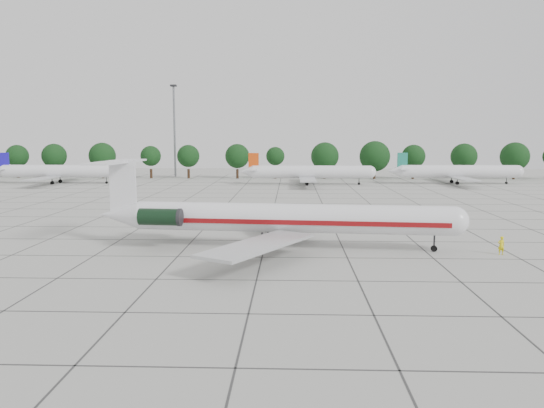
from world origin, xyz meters
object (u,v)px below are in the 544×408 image
object	(u,v)px
bg_airliner_d	(458,172)
floodlight_mast	(174,125)
main_airliner	(271,217)
ground_crew	(501,245)
bg_airliner_b	(59,171)
bg_airliner_c	(310,172)

from	to	relation	value
bg_airliner_d	floodlight_mast	bearing A→B (deg)	163.44
main_airliner	bg_airliner_d	distance (m)	84.98
bg_airliner_d	floodlight_mast	world-z (taller)	floodlight_mast
ground_crew	bg_airliner_b	world-z (taller)	bg_airliner_b
ground_crew	floodlight_mast	world-z (taller)	floodlight_mast
main_airliner	floodlight_mast	xyz separation A→B (m)	(-30.65, 95.55, 11.16)
main_airliner	bg_airliner_d	bearing A→B (deg)	65.50
floodlight_mast	main_airliner	bearing A→B (deg)	-72.21
main_airliner	ground_crew	distance (m)	22.48
main_airliner	bg_airliner_c	distance (m)	71.02
bg_airliner_d	floodlight_mast	size ratio (longest dim) A/B	1.11
bg_airliner_b	bg_airliner_d	world-z (taller)	same
main_airliner	bg_airliner_b	world-z (taller)	main_airliner
main_airliner	ground_crew	size ratio (longest dim) A/B	20.97
main_airliner	floodlight_mast	bearing A→B (deg)	112.71
floodlight_mast	bg_airliner_d	bearing A→B (deg)	-16.56
bg_airliner_c	floodlight_mast	size ratio (longest dim) A/B	1.11
ground_crew	bg_airliner_c	distance (m)	74.91
floodlight_mast	bg_airliner_b	bearing A→B (deg)	-133.34
bg_airliner_c	floodlight_mast	xyz separation A→B (m)	(-37.19, 24.83, 11.37)
main_airliner	floodlight_mast	world-z (taller)	floodlight_mast
main_airliner	bg_airliner_b	xyz separation A→B (m)	(-53.38, 71.46, -0.21)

